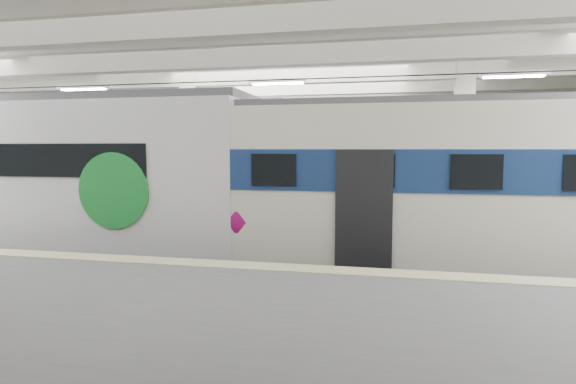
# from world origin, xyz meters

# --- Properties ---
(station_hall) EXTENTS (36.00, 24.00, 5.75)m
(station_hall) POSITION_xyz_m (0.00, -1.74, 3.24)
(station_hall) COLOR black
(station_hall) RESTS_ON ground
(modern_emu) EXTENTS (13.68, 2.83, 4.42)m
(modern_emu) POSITION_xyz_m (-5.21, -0.00, 2.17)
(modern_emu) COLOR silver
(modern_emu) RESTS_ON ground
(older_rer) EXTENTS (12.48, 2.76, 4.16)m
(older_rer) POSITION_xyz_m (5.63, 0.00, 2.18)
(older_rer) COLOR silver
(older_rer) RESTS_ON ground
(far_train) EXTENTS (15.26, 3.72, 4.79)m
(far_train) POSITION_xyz_m (-8.00, 5.50, 2.47)
(far_train) COLOR silver
(far_train) RESTS_ON ground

